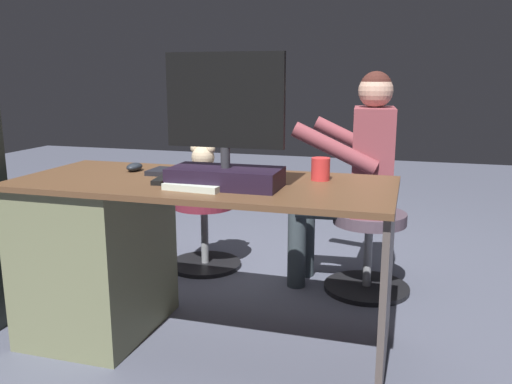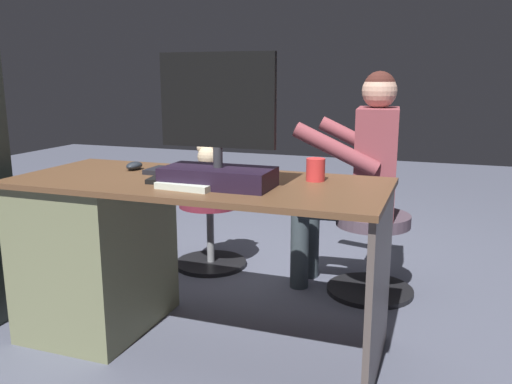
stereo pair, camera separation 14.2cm
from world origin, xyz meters
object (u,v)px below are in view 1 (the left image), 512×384
(keyboard, at_px, (197,173))
(computer_mouse, at_px, (134,167))
(desk, at_px, (117,250))
(tv_remote, at_px, (162,180))
(person, at_px, (356,168))
(teddy_bear, at_px, (204,174))
(cup, at_px, (321,169))
(monitor, at_px, (225,147))
(office_chair_teddy, at_px, (204,226))
(visitor_chair, at_px, (368,245))

(keyboard, height_order, computer_mouse, computer_mouse)
(desk, xyz_separation_m, computer_mouse, (-0.04, -0.12, 0.35))
(tv_remote, distance_m, person, 1.10)
(keyboard, distance_m, tv_remote, 0.19)
(computer_mouse, distance_m, teddy_bear, 0.78)
(cup, bearing_deg, monitor, 35.84)
(teddy_bear, bearing_deg, desk, 86.38)
(cup, bearing_deg, office_chair_teddy, -42.06)
(keyboard, height_order, office_chair_teddy, keyboard)
(desk, distance_m, computer_mouse, 0.37)
(monitor, relative_size, visitor_chair, 1.10)
(tv_remote, bearing_deg, visitor_chair, -140.50)
(cup, relative_size, visitor_chair, 0.20)
(cup, height_order, office_chair_teddy, cup)
(teddy_bear, xyz_separation_m, person, (-0.88, 0.09, 0.09))
(desk, relative_size, tv_remote, 10.20)
(cup, distance_m, person, 0.66)
(cup, distance_m, tv_remote, 0.64)
(desk, relative_size, teddy_bear, 4.86)
(tv_remote, bearing_deg, computer_mouse, -49.21)
(office_chair_teddy, bearing_deg, desk, 86.33)
(computer_mouse, bearing_deg, person, -143.35)
(cup, relative_size, teddy_bear, 0.29)
(monitor, relative_size, keyboard, 1.19)
(monitor, height_order, keyboard, monitor)
(monitor, bearing_deg, person, -114.34)
(person, bearing_deg, office_chair_teddy, -5.22)
(teddy_bear, distance_m, person, 0.89)
(cup, bearing_deg, desk, 9.58)
(monitor, distance_m, computer_mouse, 0.56)
(office_chair_teddy, distance_m, teddy_bear, 0.31)
(office_chair_teddy, distance_m, visitor_chair, 0.97)
(monitor, relative_size, office_chair_teddy, 1.16)
(office_chair_teddy, distance_m, person, 0.98)
(desk, height_order, office_chair_teddy, desk)
(visitor_chair, height_order, person, person)
(desk, distance_m, tv_remote, 0.44)
(computer_mouse, distance_m, cup, 0.83)
(office_chair_teddy, bearing_deg, tv_remote, 102.53)
(desk, height_order, computer_mouse, computer_mouse)
(tv_remote, height_order, person, person)
(monitor, distance_m, visitor_chair, 1.17)
(office_chair_teddy, relative_size, teddy_bear, 1.37)
(visitor_chair, distance_m, person, 0.42)
(teddy_bear, relative_size, visitor_chair, 0.69)
(office_chair_teddy, bearing_deg, monitor, 116.78)
(teddy_bear, bearing_deg, visitor_chair, 174.11)
(tv_remote, xyz_separation_m, person, (-0.67, -0.87, -0.06))
(tv_remote, height_order, office_chair_teddy, tv_remote)
(keyboard, xyz_separation_m, visitor_chair, (-0.68, -0.69, -0.47))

